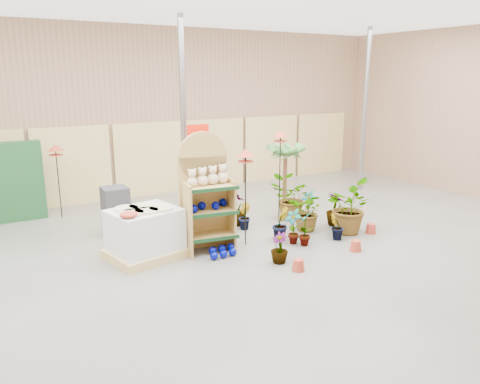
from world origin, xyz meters
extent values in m
cube|color=#63635C|center=(0.00, 0.00, -0.05)|extent=(15.00, 12.00, 0.10)
cube|color=#977357|center=(0.00, 6.05, 2.25)|extent=(15.00, 0.10, 4.50)
cylinder|color=gray|center=(5.50, 3.50, 2.25)|extent=(0.14, 0.14, 4.50)
cylinder|color=gray|center=(0.00, 3.50, 2.25)|extent=(0.14, 0.14, 4.50)
cube|color=tan|center=(-2.00, 5.92, 1.00)|extent=(1.90, 0.06, 2.00)
cube|color=tan|center=(0.00, 5.92, 1.00)|extent=(1.90, 0.06, 2.00)
cube|color=tan|center=(2.00, 5.92, 1.00)|extent=(1.90, 0.06, 2.00)
cube|color=tan|center=(4.00, 5.92, 1.00)|extent=(1.90, 0.06, 2.00)
cube|color=tan|center=(6.00, 5.92, 1.00)|extent=(1.90, 0.06, 2.00)
cube|color=#AC8B4A|center=(-0.48, 1.55, 0.88)|extent=(0.94, 0.22, 1.76)
cylinder|color=#AC8B4A|center=(-0.48, 1.55, 1.76)|extent=(0.94, 0.22, 0.93)
cube|color=#AC8B4A|center=(-0.48, 1.28, 0.31)|extent=(0.96, 0.65, 0.04)
cube|color=#0F3819|center=(-0.48, 1.02, 0.31)|extent=(0.89, 0.16, 0.06)
cube|color=#AC8B4A|center=(-0.48, 1.28, 0.78)|extent=(0.96, 0.65, 0.04)
cube|color=#0F3819|center=(-0.48, 1.02, 0.78)|extent=(0.89, 0.16, 0.06)
cube|color=#AC8B4A|center=(-0.48, 1.28, 1.25)|extent=(0.96, 0.65, 0.04)
cube|color=#0F3819|center=(-0.48, 1.02, 1.25)|extent=(0.89, 0.16, 0.06)
cube|color=#AC8B4A|center=(-0.92, 1.28, 0.67)|extent=(0.12, 0.52, 1.35)
cube|color=#AC8B4A|center=(-0.03, 1.28, 0.67)|extent=(0.12, 0.52, 1.35)
sphere|color=beige|center=(-0.79, 1.34, 1.36)|extent=(0.19, 0.19, 0.19)
sphere|color=beige|center=(-0.79, 1.34, 1.51)|extent=(0.15, 0.15, 0.15)
sphere|color=beige|center=(-0.58, 1.34, 1.36)|extent=(0.20, 0.20, 0.20)
sphere|color=beige|center=(-0.58, 1.34, 1.52)|extent=(0.15, 0.15, 0.15)
sphere|color=beige|center=(-0.37, 1.34, 1.37)|extent=(0.21, 0.21, 0.21)
sphere|color=beige|center=(-0.37, 1.34, 1.54)|extent=(0.15, 0.15, 0.15)
sphere|color=beige|center=(-0.17, 1.34, 1.37)|extent=(0.22, 0.22, 0.22)
sphere|color=beige|center=(-0.17, 1.34, 1.55)|extent=(0.15, 0.15, 0.15)
sphere|color=#01077F|center=(-0.81, 1.26, 0.88)|extent=(0.16, 0.16, 0.16)
sphere|color=#01077F|center=(-0.59, 1.38, 0.88)|extent=(0.16, 0.16, 0.16)
sphere|color=#01077F|center=(-0.37, 1.26, 0.88)|extent=(0.16, 0.16, 0.16)
sphere|color=#01077F|center=(-0.14, 1.38, 0.88)|extent=(0.16, 0.16, 0.16)
sphere|color=#01077F|center=(-0.62, 0.84, 0.07)|extent=(0.15, 0.15, 0.15)
sphere|color=#01077F|center=(-0.53, 1.08, 0.07)|extent=(0.15, 0.15, 0.15)
sphere|color=#01077F|center=(-0.43, 0.84, 0.07)|extent=(0.15, 0.15, 0.15)
sphere|color=#01077F|center=(-0.34, 1.08, 0.07)|extent=(0.15, 0.15, 0.15)
sphere|color=#01077F|center=(-0.24, 0.84, 0.07)|extent=(0.15, 0.15, 0.15)
sphere|color=#01077F|center=(-0.14, 1.08, 0.07)|extent=(0.15, 0.15, 0.15)
cube|color=tan|center=(-1.64, 1.58, 0.08)|extent=(1.46, 1.30, 0.16)
cube|color=white|center=(-1.64, 1.58, 0.53)|extent=(1.33, 1.17, 0.74)
cylinder|color=beige|center=(-1.90, 1.42, 0.92)|extent=(0.42, 0.42, 0.04)
cylinder|color=beige|center=(-1.64, 1.42, 0.92)|extent=(0.42, 0.42, 0.04)
cylinder|color=beige|center=(-1.37, 1.42, 0.92)|extent=(0.42, 0.42, 0.04)
cylinder|color=beige|center=(-1.90, 1.74, 0.92)|extent=(0.42, 0.42, 0.04)
cylinder|color=beige|center=(-1.64, 1.74, 0.92)|extent=(0.42, 0.42, 0.04)
cube|color=#2A2A2D|center=(-1.73, 3.12, 0.25)|extent=(0.50, 0.50, 0.50)
cube|color=#2A2A2D|center=(-1.73, 3.12, 0.75)|extent=(0.50, 0.50, 0.50)
cylinder|color=gray|center=(0.10, 3.00, 1.10)|extent=(0.05, 0.05, 2.20)
cube|color=red|center=(0.10, 2.96, 2.00)|extent=(0.50, 0.03, 0.40)
cylinder|color=black|center=(0.26, 1.22, 0.83)|extent=(0.02, 0.02, 1.66)
cylinder|color=#B83C29|center=(0.26, 1.22, 1.66)|extent=(0.30, 0.30, 0.02)
cone|color=#B83C29|center=(0.26, 1.22, 1.83)|extent=(0.34, 0.34, 0.14)
cylinder|color=black|center=(1.67, 2.11, 0.92)|extent=(0.02, 0.02, 1.83)
cylinder|color=#B83C29|center=(1.67, 2.11, 1.83)|extent=(0.30, 0.30, 0.02)
cone|color=#B83C29|center=(1.67, 2.11, 2.00)|extent=(0.34, 0.34, 0.14)
cylinder|color=black|center=(-2.52, 4.93, 0.74)|extent=(0.02, 0.02, 1.47)
cylinder|color=#B83C29|center=(-2.52, 4.93, 1.47)|extent=(0.30, 0.30, 0.02)
cone|color=#B83C29|center=(-2.52, 4.93, 1.64)|extent=(0.34, 0.34, 0.14)
cylinder|color=brown|center=(2.27, 2.75, 0.70)|extent=(0.10, 0.10, 1.40)
imported|color=#437F3A|center=(1.10, 0.82, 0.35)|extent=(0.30, 0.40, 0.70)
imported|color=#437F3A|center=(1.02, 1.12, 0.34)|extent=(0.48, 0.47, 0.68)
imported|color=#437F3A|center=(1.85, 1.29, 0.43)|extent=(0.97, 1.00, 0.86)
imported|color=#437F3A|center=(2.61, 1.29, 0.37)|extent=(0.45, 0.45, 0.74)
imported|color=#437F3A|center=(2.30, 1.86, 0.35)|extent=(0.25, 0.37, 0.70)
imported|color=#437F3A|center=(0.73, 2.07, 0.29)|extent=(0.34, 0.38, 0.57)
imported|color=#437F3A|center=(2.00, 2.18, 0.50)|extent=(1.18, 1.16, 1.00)
imported|color=#437F3A|center=(0.32, 0.15, 0.28)|extent=(0.35, 0.35, 0.55)
imported|color=#437F3A|center=(1.24, 0.62, 0.35)|extent=(0.45, 0.42, 0.70)
imported|color=#437F3A|center=(1.98, 0.55, 0.27)|extent=(0.30, 0.24, 0.55)
imported|color=#437F3A|center=(2.50, 0.81, 0.56)|extent=(1.32, 1.34, 1.12)
imported|color=#437F3A|center=(0.73, 2.40, 0.38)|extent=(0.55, 0.55, 0.75)
camera|label=1|loc=(-4.16, -6.19, 3.22)|focal=35.00mm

